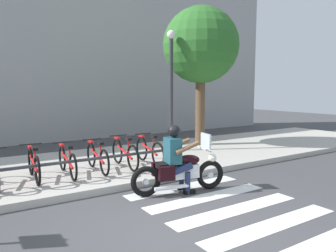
{
  "coord_description": "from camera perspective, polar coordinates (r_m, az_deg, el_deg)",
  "views": [
    {
      "loc": [
        -2.76,
        -4.0,
        2.15
      ],
      "look_at": [
        1.56,
        2.7,
        1.23
      ],
      "focal_mm": 34.37,
      "sensor_mm": 36.0,
      "label": 1
    }
  ],
  "objects": [
    {
      "name": "rider",
      "position": [
        6.62,
        1.48,
        -5.0
      ],
      "size": [
        0.7,
        0.62,
        1.43
      ],
      "color": "#1E4C59",
      "rests_on": "ground"
    },
    {
      "name": "bicycle_3",
      "position": [
        7.82,
        -17.43,
        -5.98
      ],
      "size": [
        0.48,
        1.68,
        0.74
      ],
      "color": "black",
      "rests_on": "sidewalk"
    },
    {
      "name": "bicycle_6",
      "position": [
        8.63,
        -3.32,
        -4.39
      ],
      "size": [
        0.48,
        1.62,
        0.8
      ],
      "color": "black",
      "rests_on": "sidewalk"
    },
    {
      "name": "building_backdrop",
      "position": [
        14.34,
        -22.1,
        12.89
      ],
      "size": [
        24.0,
        1.2,
        7.71
      ],
      "primitive_type": "cube",
      "color": "#A0A0A0",
      "rests_on": "ground"
    },
    {
      "name": "motorcycle",
      "position": [
        6.73,
        2.1,
        -8.0
      ],
      "size": [
        2.06,
        0.8,
        1.22
      ],
      "color": "black",
      "rests_on": "ground"
    },
    {
      "name": "bicycle_5",
      "position": [
        8.3,
        -7.7,
        -4.86
      ],
      "size": [
        0.48,
        1.69,
        0.8
      ],
      "color": "black",
      "rests_on": "sidewalk"
    },
    {
      "name": "crosswalk_stripe_2",
      "position": [
        6.07,
        12.0,
        -14.28
      ],
      "size": [
        2.8,
        0.4,
        0.01
      ],
      "primitive_type": "cube",
      "color": "white",
      "rests_on": "ground"
    },
    {
      "name": "crosswalk_stripe_0",
      "position": [
        5.16,
        25.33,
        -18.64
      ],
      "size": [
        2.8,
        0.4,
        0.01
      ],
      "primitive_type": "cube",
      "color": "white",
      "rests_on": "ground"
    },
    {
      "name": "bicycle_2",
      "position": [
        7.66,
        -22.7,
        -6.36
      ],
      "size": [
        0.48,
        1.63,
        0.77
      ],
      "color": "black",
      "rests_on": "sidewalk"
    },
    {
      "name": "crosswalk_stripe_3",
      "position": [
        6.63,
        7.01,
        -12.38
      ],
      "size": [
        2.8,
        0.4,
        0.01
      ],
      "primitive_type": "cube",
      "color": "white",
      "rests_on": "ground"
    },
    {
      "name": "ground_plane",
      "position": [
        5.31,
        1.73,
        -17.3
      ],
      "size": [
        48.0,
        48.0,
        0.0
      ],
      "primitive_type": "plane",
      "color": "#424244"
    },
    {
      "name": "crosswalk_stripe_4",
      "position": [
        7.23,
        2.87,
        -10.72
      ],
      "size": [
        2.8,
        0.4,
        0.01
      ],
      "primitive_type": "cube",
      "color": "white",
      "rests_on": "ground"
    },
    {
      "name": "sidewalk",
      "position": [
        8.96,
        -14.09,
        -7.04
      ],
      "size": [
        24.0,
        4.4,
        0.15
      ],
      "primitive_type": "cube",
      "color": "#B7B2A8",
      "rests_on": "ground"
    },
    {
      "name": "bike_rack",
      "position": [
        7.28,
        -16.27,
        -6.21
      ],
      "size": [
        4.96,
        0.07,
        0.49
      ],
      "color": "#333338",
      "rests_on": "sidewalk"
    },
    {
      "name": "tree_near_rack",
      "position": [
        11.7,
        5.84,
        13.9
      ],
      "size": [
        2.67,
        2.67,
        5.03
      ],
      "color": "brown",
      "rests_on": "ground"
    },
    {
      "name": "bicycle_4",
      "position": [
        8.03,
        -12.41,
        -5.46
      ],
      "size": [
        0.48,
        1.64,
        0.76
      ],
      "color": "black",
      "rests_on": "sidewalk"
    },
    {
      "name": "street_lamp",
      "position": [
        10.39,
        0.57,
        8.19
      ],
      "size": [
        0.28,
        0.28,
        4.0
      ],
      "color": "#2D2D33",
      "rests_on": "ground"
    },
    {
      "name": "crosswalk_stripe_1",
      "position": [
        5.58,
        18.05,
        -16.39
      ],
      "size": [
        2.8,
        0.4,
        0.01
      ],
      "primitive_type": "cube",
      "color": "white",
      "rests_on": "ground"
    }
  ]
}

